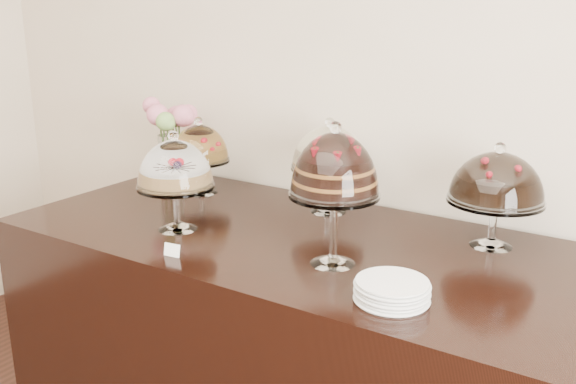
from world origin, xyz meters
The scene contains 10 objects.
wall_back centered at (0.00, 3.00, 1.50)m, with size 5.00×0.04×3.00m, color beige.
display_counter centered at (-0.25, 2.45, 0.45)m, with size 2.20×1.00×0.90m, color black.
cake_stand_sugar_sponge centered at (-0.66, 2.27, 1.14)m, with size 0.29×0.29×0.38m.
cake_stand_choco_layer centered at (0.00, 2.29, 1.22)m, with size 0.29×0.29×0.47m.
cake_stand_cheesecake centered at (-0.29, 2.77, 1.15)m, with size 0.31×0.31×0.39m.
cake_stand_dark_choco centered at (0.39, 2.74, 1.14)m, with size 0.33×0.33×0.37m.
cake_stand_fruit_tart centered at (-0.91, 2.69, 1.11)m, with size 0.27×0.27×0.35m.
flower_vase centered at (-1.15, 2.77, 1.15)m, with size 0.28×0.26×0.40m.
plate_stack centered at (0.28, 2.14, 0.93)m, with size 0.21×0.21×0.06m.
price_card_left centered at (-0.49, 2.05, 0.92)m, with size 0.06×0.01×0.04m, color white.
Camera 1 is at (0.94, 0.56, 1.72)m, focal length 40.00 mm.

